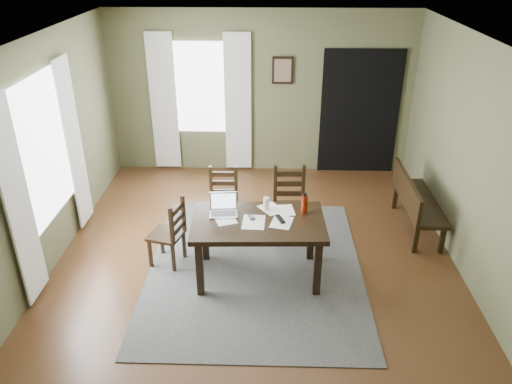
{
  "coord_description": "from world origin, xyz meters",
  "views": [
    {
      "loc": [
        0.16,
        -5.08,
        3.64
      ],
      "look_at": [
        0.0,
        0.3,
        0.9
      ],
      "focal_mm": 35.0,
      "sensor_mm": 36.0,
      "label": 1
    }
  ],
  "objects_px": {
    "chair_end": "(170,233)",
    "laptop": "(224,208)",
    "chair_back_right": "(289,205)",
    "bench": "(415,199)",
    "dining_table": "(258,227)",
    "chair_back_left": "(223,202)",
    "water_bottle": "(304,204)"
  },
  "relations": [
    {
      "from": "laptop",
      "to": "water_bottle",
      "type": "relative_size",
      "value": 1.36
    },
    {
      "from": "chair_end",
      "to": "laptop",
      "type": "relative_size",
      "value": 2.53
    },
    {
      "from": "chair_end",
      "to": "chair_back_right",
      "type": "distance_m",
      "value": 1.62
    },
    {
      "from": "chair_back_right",
      "to": "water_bottle",
      "type": "relative_size",
      "value": 3.92
    },
    {
      "from": "bench",
      "to": "laptop",
      "type": "distance_m",
      "value": 2.73
    },
    {
      "from": "chair_end",
      "to": "laptop",
      "type": "xyz_separation_m",
      "value": [
        0.68,
        -0.05,
        0.4
      ]
    },
    {
      "from": "bench",
      "to": "laptop",
      "type": "xyz_separation_m",
      "value": [
        -2.52,
        -0.99,
        0.36
      ]
    },
    {
      "from": "chair_back_right",
      "to": "bench",
      "type": "bearing_deg",
      "value": 6.6
    },
    {
      "from": "chair_back_right",
      "to": "water_bottle",
      "type": "xyz_separation_m",
      "value": [
        0.14,
        -0.7,
        0.4
      ]
    },
    {
      "from": "chair_back_left",
      "to": "water_bottle",
      "type": "bearing_deg",
      "value": -38.67
    },
    {
      "from": "chair_back_left",
      "to": "water_bottle",
      "type": "distance_m",
      "value": 1.39
    },
    {
      "from": "chair_back_right",
      "to": "laptop",
      "type": "xyz_separation_m",
      "value": [
        -0.8,
        -0.72,
        0.34
      ]
    },
    {
      "from": "chair_end",
      "to": "dining_table",
      "type": "bearing_deg",
      "value": 93.49
    },
    {
      "from": "chair_back_right",
      "to": "laptop",
      "type": "relative_size",
      "value": 2.87
    },
    {
      "from": "chair_back_right",
      "to": "chair_end",
      "type": "bearing_deg",
      "value": -158.14
    },
    {
      "from": "chair_end",
      "to": "laptop",
      "type": "bearing_deg",
      "value": 101.04
    },
    {
      "from": "dining_table",
      "to": "chair_back_left",
      "type": "height_order",
      "value": "chair_back_left"
    },
    {
      "from": "chair_back_left",
      "to": "chair_back_right",
      "type": "relative_size",
      "value": 0.92
    },
    {
      "from": "dining_table",
      "to": "chair_back_left",
      "type": "bearing_deg",
      "value": 114.22
    },
    {
      "from": "chair_back_left",
      "to": "laptop",
      "type": "distance_m",
      "value": 0.93
    },
    {
      "from": "chair_back_left",
      "to": "water_bottle",
      "type": "relative_size",
      "value": 3.59
    },
    {
      "from": "dining_table",
      "to": "bench",
      "type": "bearing_deg",
      "value": 26.89
    },
    {
      "from": "chair_back_left",
      "to": "bench",
      "type": "bearing_deg",
      "value": 3.06
    },
    {
      "from": "laptop",
      "to": "water_bottle",
      "type": "distance_m",
      "value": 0.95
    },
    {
      "from": "chair_end",
      "to": "water_bottle",
      "type": "distance_m",
      "value": 1.68
    },
    {
      "from": "dining_table",
      "to": "bench",
      "type": "height_order",
      "value": "bench"
    },
    {
      "from": "chair_end",
      "to": "chair_back_right",
      "type": "relative_size",
      "value": 0.88
    },
    {
      "from": "water_bottle",
      "to": "laptop",
      "type": "bearing_deg",
      "value": -178.96
    },
    {
      "from": "bench",
      "to": "laptop",
      "type": "height_order",
      "value": "laptop"
    },
    {
      "from": "bench",
      "to": "dining_table",
      "type": "bearing_deg",
      "value": 118.93
    },
    {
      "from": "chair_back_left",
      "to": "dining_table",
      "type": "bearing_deg",
      "value": -63.81
    },
    {
      "from": "chair_back_left",
      "to": "bench",
      "type": "relative_size",
      "value": 0.65
    }
  ]
}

